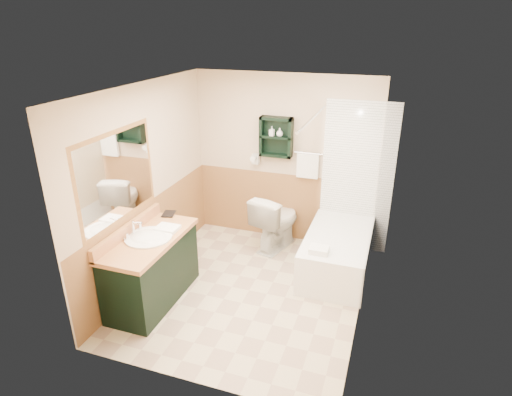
# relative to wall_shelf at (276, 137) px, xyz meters

# --- Properties ---
(floor) EXTENTS (3.00, 3.00, 0.00)m
(floor) POSITION_rel_wall_shelf_xyz_m (0.10, -1.41, -1.55)
(floor) COLOR beige
(floor) RESTS_ON ground
(back_wall) EXTENTS (2.60, 0.04, 2.40)m
(back_wall) POSITION_rel_wall_shelf_xyz_m (0.10, 0.11, -0.35)
(back_wall) COLOR beige
(back_wall) RESTS_ON ground
(left_wall) EXTENTS (0.04, 3.00, 2.40)m
(left_wall) POSITION_rel_wall_shelf_xyz_m (-1.22, -1.41, -0.35)
(left_wall) COLOR beige
(left_wall) RESTS_ON ground
(right_wall) EXTENTS (0.04, 3.00, 2.40)m
(right_wall) POSITION_rel_wall_shelf_xyz_m (1.42, -1.41, -0.35)
(right_wall) COLOR beige
(right_wall) RESTS_ON ground
(ceiling) EXTENTS (2.60, 3.00, 0.04)m
(ceiling) POSITION_rel_wall_shelf_xyz_m (0.10, -1.41, 0.87)
(ceiling) COLOR white
(ceiling) RESTS_ON back_wall
(wainscot_left) EXTENTS (2.98, 2.98, 1.00)m
(wainscot_left) POSITION_rel_wall_shelf_xyz_m (-1.19, -1.41, -1.05)
(wainscot_left) COLOR #A96E44
(wainscot_left) RESTS_ON left_wall
(wainscot_back) EXTENTS (2.58, 2.58, 1.00)m
(wainscot_back) POSITION_rel_wall_shelf_xyz_m (0.10, 0.08, -1.05)
(wainscot_back) COLOR #A96E44
(wainscot_back) RESTS_ON back_wall
(mirror_frame) EXTENTS (1.30, 1.30, 1.00)m
(mirror_frame) POSITION_rel_wall_shelf_xyz_m (-1.17, -1.96, -0.05)
(mirror_frame) COLOR olive
(mirror_frame) RESTS_ON left_wall
(mirror_glass) EXTENTS (1.20, 1.20, 0.90)m
(mirror_glass) POSITION_rel_wall_shelf_xyz_m (-1.17, -1.96, -0.05)
(mirror_glass) COLOR white
(mirror_glass) RESTS_ON left_wall
(tile_right) EXTENTS (1.50, 1.50, 2.10)m
(tile_right) POSITION_rel_wall_shelf_xyz_m (1.38, -0.66, -0.50)
(tile_right) COLOR white
(tile_right) RESTS_ON right_wall
(tile_back) EXTENTS (0.95, 0.95, 2.10)m
(tile_back) POSITION_rel_wall_shelf_xyz_m (1.13, 0.07, -0.50)
(tile_back) COLOR white
(tile_back) RESTS_ON back_wall
(tile_accent) EXTENTS (1.50, 1.50, 0.10)m
(tile_accent) POSITION_rel_wall_shelf_xyz_m (1.37, -0.66, 0.35)
(tile_accent) COLOR #134525
(tile_accent) RESTS_ON right_wall
(wall_shelf) EXTENTS (0.45, 0.15, 0.55)m
(wall_shelf) POSITION_rel_wall_shelf_xyz_m (0.00, 0.00, 0.00)
(wall_shelf) COLOR black
(wall_shelf) RESTS_ON back_wall
(hair_dryer) EXTENTS (0.10, 0.24, 0.18)m
(hair_dryer) POSITION_rel_wall_shelf_xyz_m (-0.30, 0.02, -0.35)
(hair_dryer) COLOR silver
(hair_dryer) RESTS_ON back_wall
(towel_bar) EXTENTS (0.40, 0.06, 0.40)m
(towel_bar) POSITION_rel_wall_shelf_xyz_m (0.45, 0.04, -0.20)
(towel_bar) COLOR white
(towel_bar) RESTS_ON back_wall
(curtain_rod) EXTENTS (0.03, 1.60, 0.03)m
(curtain_rod) POSITION_rel_wall_shelf_xyz_m (0.63, -0.66, 0.45)
(curtain_rod) COLOR silver
(curtain_rod) RESTS_ON back_wall
(shower_curtain) EXTENTS (1.05, 1.05, 1.70)m
(shower_curtain) POSITION_rel_wall_shelf_xyz_m (0.63, -0.48, -0.40)
(shower_curtain) COLOR #C5B595
(shower_curtain) RESTS_ON curtain_rod
(vanity) EXTENTS (0.59, 1.27, 0.81)m
(vanity) POSITION_rel_wall_shelf_xyz_m (-0.89, -1.92, -1.15)
(vanity) COLOR black
(vanity) RESTS_ON ground
(bathtub) EXTENTS (0.79, 1.50, 0.53)m
(bathtub) POSITION_rel_wall_shelf_xyz_m (1.03, -0.59, -1.29)
(bathtub) COLOR white
(bathtub) RESTS_ON ground
(toilet) EXTENTS (0.67, 0.91, 0.80)m
(toilet) POSITION_rel_wall_shelf_xyz_m (0.10, -0.26, -1.15)
(toilet) COLOR white
(toilet) RESTS_ON ground
(counter_towel) EXTENTS (0.26, 0.20, 0.04)m
(counter_towel) POSITION_rel_wall_shelf_xyz_m (-0.79, -1.67, -0.72)
(counter_towel) COLOR white
(counter_towel) RESTS_ON vanity
(vanity_book) EXTENTS (0.15, 0.05, 0.20)m
(vanity_book) POSITION_rel_wall_shelf_xyz_m (-1.06, -1.32, -0.65)
(vanity_book) COLOR black
(vanity_book) RESTS_ON vanity
(tub_towel) EXTENTS (0.22, 0.18, 0.07)m
(tub_towel) POSITION_rel_wall_shelf_xyz_m (0.87, -1.14, -0.99)
(tub_towel) COLOR white
(tub_towel) RESTS_ON bathtub
(soap_bottle_a) EXTENTS (0.08, 0.14, 0.06)m
(soap_bottle_a) POSITION_rel_wall_shelf_xyz_m (-0.06, -0.01, 0.05)
(soap_bottle_a) COLOR white
(soap_bottle_a) RESTS_ON wall_shelf
(soap_bottle_b) EXTENTS (0.13, 0.14, 0.09)m
(soap_bottle_b) POSITION_rel_wall_shelf_xyz_m (0.05, -0.01, 0.06)
(soap_bottle_b) COLOR white
(soap_bottle_b) RESTS_ON wall_shelf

